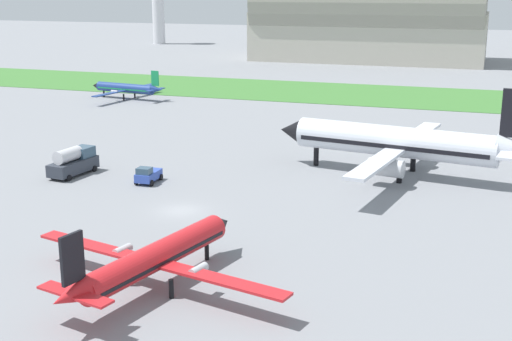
% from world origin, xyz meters
% --- Properties ---
extents(ground_plane, '(600.00, 600.00, 0.00)m').
position_xyz_m(ground_plane, '(0.00, 0.00, 0.00)').
color(ground_plane, gray).
extents(grass_taxiway_strip, '(360.00, 28.00, 0.08)m').
position_xyz_m(grass_taxiway_strip, '(0.00, 78.53, 0.04)').
color(grass_taxiway_strip, '#3D7533').
rests_on(grass_taxiway_strip, ground_plane).
extents(airplane_taxiing_turboprop, '(16.48, 19.19, 5.76)m').
position_xyz_m(airplane_taxiing_turboprop, '(-38.14, 58.40, 2.11)').
color(airplane_taxiing_turboprop, navy).
rests_on(airplane_taxiing_turboprop, ground_plane).
extents(airplane_midfield_jet, '(30.05, 30.51, 10.82)m').
position_xyz_m(airplane_midfield_jet, '(18.24, 19.59, 3.90)').
color(airplane_midfield_jet, silver).
rests_on(airplane_midfield_jet, ground_plane).
extents(airplane_foreground_turboprop, '(21.71, 18.70, 6.59)m').
position_xyz_m(airplane_foreground_turboprop, '(5.70, -16.81, 2.41)').
color(airplane_foreground_turboprop, red).
rests_on(airplane_foreground_turboprop, ground_plane).
extents(fuel_truck_near_gate, '(3.22, 6.73, 3.29)m').
position_xyz_m(fuel_truck_near_gate, '(-17.15, 8.03, 1.58)').
color(fuel_truck_near_gate, '#2D333D').
rests_on(fuel_truck_near_gate, ground_plane).
extents(pushback_tug_by_runway, '(2.18, 3.67, 1.95)m').
position_xyz_m(pushback_tug_by_runway, '(-7.53, 7.72, 0.91)').
color(pushback_tug_by_runway, '#334FB2').
rests_on(pushback_tug_by_runway, ground_plane).
extents(hangar_distant, '(64.39, 31.52, 32.27)m').
position_xyz_m(hangar_distant, '(-6.54, 143.45, 13.74)').
color(hangar_distant, '#B2AD9E').
rests_on(hangar_distant, ground_plane).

